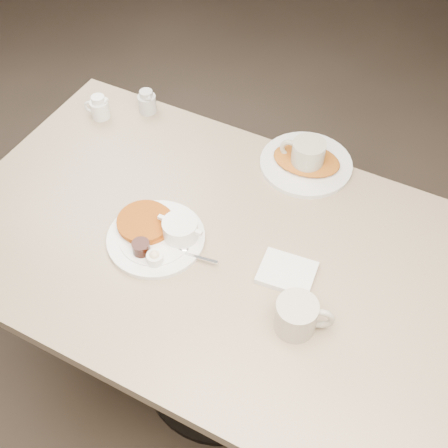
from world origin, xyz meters
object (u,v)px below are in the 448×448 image
at_px(main_plate, 159,233).
at_px(creamer_right, 147,102).
at_px(diner_table, 221,281).
at_px(hash_plate, 306,163).
at_px(creamer_left, 99,108).
at_px(coffee_mug_near, 298,316).
at_px(coffee_mug_far, 307,156).

height_order(main_plate, creamer_right, creamer_right).
distance_m(diner_table, creamer_right, 0.65).
relative_size(creamer_right, hash_plate, 0.26).
relative_size(main_plate, creamer_left, 3.65).
height_order(creamer_right, hash_plate, creamer_right).
xyz_separation_m(coffee_mug_near, coffee_mug_far, (-0.19, 0.51, 0.00)).
bearing_deg(coffee_mug_near, coffee_mug_far, 109.97).
xyz_separation_m(diner_table, hash_plate, (0.09, 0.39, 0.18)).
relative_size(main_plate, coffee_mug_far, 2.27).
bearing_deg(coffee_mug_near, creamer_left, 153.94).
height_order(diner_table, coffee_mug_near, coffee_mug_near).
bearing_deg(diner_table, main_plate, -161.08).
relative_size(main_plate, coffee_mug_near, 2.11).
bearing_deg(coffee_mug_near, main_plate, 169.85).
xyz_separation_m(diner_table, coffee_mug_near, (0.27, -0.13, 0.22)).
distance_m(diner_table, hash_plate, 0.44).
bearing_deg(hash_plate, creamer_right, 179.91).
xyz_separation_m(coffee_mug_near, creamer_left, (-0.87, 0.43, -0.01)).
bearing_deg(coffee_mug_near, diner_table, 154.31).
xyz_separation_m(creamer_left, hash_plate, (0.69, 0.10, -0.02)).
bearing_deg(creamer_right, creamer_left, -141.77).
bearing_deg(creamer_left, main_plate, -38.42).
relative_size(coffee_mug_near, creamer_left, 1.73).
xyz_separation_m(main_plate, hash_plate, (0.24, 0.44, -0.01)).
height_order(diner_table, creamer_left, creamer_left).
height_order(coffee_mug_far, creamer_left, coffee_mug_far).
bearing_deg(main_plate, coffee_mug_near, -10.15).
bearing_deg(creamer_right, coffee_mug_far, -1.12).
bearing_deg(hash_plate, coffee_mug_far, -84.28).
height_order(diner_table, creamer_right, creamer_right).
relative_size(diner_table, creamer_left, 17.01).
xyz_separation_m(coffee_mug_far, hash_plate, (-0.00, 0.01, -0.04)).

